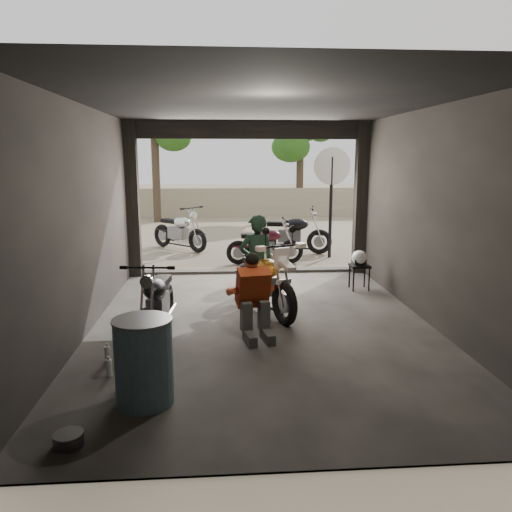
{
  "coord_description": "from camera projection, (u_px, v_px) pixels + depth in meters",
  "views": [
    {
      "loc": [
        -0.62,
        -7.03,
        2.48
      ],
      "look_at": [
        -0.05,
        0.6,
        0.96
      ],
      "focal_mm": 35.0,
      "sensor_mm": 36.0,
      "label": 1
    }
  ],
  "objects": [
    {
      "name": "ground",
      "position": [
        263.0,
        327.0,
        7.4
      ],
      "size": [
        80.0,
        80.0,
        0.0
      ],
      "primitive_type": "plane",
      "color": "#7A6D56",
      "rests_on": "ground"
    },
    {
      "name": "garage",
      "position": [
        260.0,
        236.0,
        7.69
      ],
      "size": [
        7.0,
        7.13,
        3.2
      ],
      "color": "#2D2B28",
      "rests_on": "ground"
    },
    {
      "name": "boundary_wall",
      "position": [
        234.0,
        202.0,
        20.98
      ],
      "size": [
        18.0,
        0.3,
        1.2
      ],
      "primitive_type": "cube",
      "color": "gray",
      "rests_on": "ground"
    },
    {
      "name": "tree_left",
      "position": [
        154.0,
        116.0,
        18.63
      ],
      "size": [
        2.2,
        2.2,
        5.6
      ],
      "color": "#382B1E",
      "rests_on": "ground"
    },
    {
      "name": "tree_right",
      "position": [
        301.0,
        130.0,
        20.61
      ],
      "size": [
        2.2,
        2.2,
        5.0
      ],
      "color": "#382B1E",
      "rests_on": "ground"
    },
    {
      "name": "main_bike",
      "position": [
        264.0,
        276.0,
        7.97
      ],
      "size": [
        1.35,
        1.97,
        1.22
      ],
      "primitive_type": null,
      "rotation": [
        0.0,
        0.0,
        0.36
      ],
      "color": "white",
      "rests_on": "ground"
    },
    {
      "name": "left_bike",
      "position": [
        157.0,
        296.0,
        7.03
      ],
      "size": [
        0.83,
        1.67,
        1.09
      ],
      "primitive_type": null,
      "rotation": [
        0.0,
        0.0,
        -0.11
      ],
      "color": "black",
      "rests_on": "ground"
    },
    {
      "name": "outside_bike_a",
      "position": [
        179.0,
        228.0,
        13.45
      ],
      "size": [
        1.78,
        1.75,
        1.2
      ],
      "primitive_type": null,
      "rotation": [
        0.0,
        0.0,
        0.81
      ],
      "color": "black",
      "rests_on": "ground"
    },
    {
      "name": "outside_bike_b",
      "position": [
        265.0,
        242.0,
        11.66
      ],
      "size": [
        1.6,
        0.69,
        1.07
      ],
      "primitive_type": null,
      "rotation": [
        0.0,
        0.0,
        1.6
      ],
      "color": "#48111F",
      "rests_on": "ground"
    },
    {
      "name": "outside_bike_c",
      "position": [
        292.0,
        230.0,
        12.92
      ],
      "size": [
        1.92,
        1.08,
        1.22
      ],
      "primitive_type": null,
      "rotation": [
        0.0,
        0.0,
        1.38
      ],
      "color": "black",
      "rests_on": "ground"
    },
    {
      "name": "rider",
      "position": [
        257.0,
        263.0,
        8.08
      ],
      "size": [
        0.63,
        0.47,
        1.58
      ],
      "primitive_type": "imported",
      "rotation": [
        0.0,
        0.0,
        3.32
      ],
      "color": "#172E21",
      "rests_on": "ground"
    },
    {
      "name": "mechanic",
      "position": [
        255.0,
        299.0,
        6.8
      ],
      "size": [
        0.72,
        0.88,
        1.14
      ],
      "primitive_type": null,
      "rotation": [
        0.0,
        0.0,
        0.19
      ],
      "color": "#C7461A",
      "rests_on": "ground"
    },
    {
      "name": "stool",
      "position": [
        359.0,
        269.0,
        9.36
      ],
      "size": [
        0.35,
        0.35,
        0.49
      ],
      "rotation": [
        0.0,
        0.0,
        0.13
      ],
      "color": "black",
      "rests_on": "ground"
    },
    {
      "name": "helmet",
      "position": [
        359.0,
        258.0,
        9.31
      ],
      "size": [
        0.36,
        0.37,
        0.28
      ],
      "primitive_type": "ellipsoid",
      "rotation": [
        0.0,
        0.0,
        0.24
      ],
      "color": "white",
      "rests_on": "stool"
    },
    {
      "name": "oil_drum",
      "position": [
        144.0,
        363.0,
        5.0
      ],
      "size": [
        0.74,
        0.74,
        0.9
      ],
      "primitive_type": "cylinder",
      "rotation": [
        0.0,
        0.0,
        0.34
      ],
      "color": "#446672",
      "rests_on": "ground"
    },
    {
      "name": "sign_post",
      "position": [
        332.0,
        183.0,
        12.15
      ],
      "size": [
        0.9,
        0.08,
        2.71
      ],
      "rotation": [
        0.0,
        0.0,
        -0.23
      ],
      "color": "black",
      "rests_on": "ground"
    }
  ]
}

